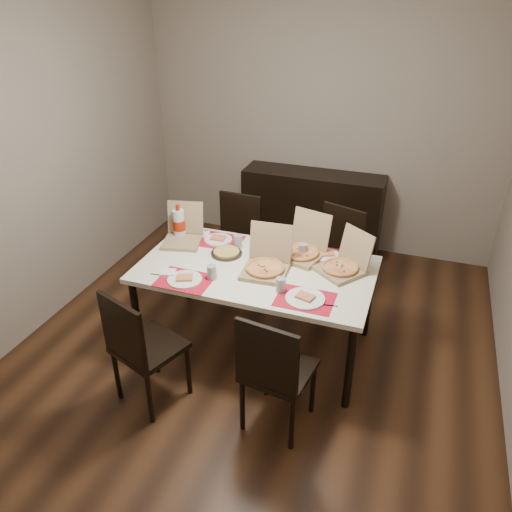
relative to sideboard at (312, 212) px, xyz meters
name	(u,v)px	position (x,y,z in m)	size (l,w,h in m)	color
ground	(258,343)	(0.00, -1.78, -0.46)	(3.80, 4.00, 0.02)	#3F2413
room_walls	(278,125)	(0.00, -1.35, 1.28)	(3.84, 4.02, 2.62)	gray
sideboard	(312,212)	(0.00, 0.00, 0.00)	(1.50, 0.40, 0.90)	black
dining_table	(256,275)	(-0.01, -1.81, 0.23)	(1.80, 1.00, 0.75)	#ECE8C6
chair_near_left	(140,345)	(-0.54, -2.69, 0.06)	(0.54, 0.54, 0.93)	black
chair_near_right	(274,370)	(0.40, -2.61, 0.06)	(0.47, 0.47, 0.93)	black
chair_far_left	(236,239)	(-0.51, -0.98, 0.06)	(0.44, 0.44, 0.93)	black
chair_far_right	(335,254)	(0.45, -0.96, 0.06)	(0.53, 0.53, 0.93)	black
setting_near_left	(189,277)	(-0.41, -2.14, 0.32)	(0.50, 0.30, 0.11)	red
setting_near_right	(299,295)	(0.41, -2.11, 0.32)	(0.46, 0.30, 0.11)	red
setting_far_left	(221,239)	(-0.43, -1.51, 0.32)	(0.50, 0.30, 0.11)	red
setting_far_right	(319,254)	(0.41, -1.48, 0.32)	(0.44, 0.30, 0.11)	red
napkin_loose	(268,272)	(0.10, -1.86, 0.31)	(0.12, 0.11, 0.02)	white
pizza_box_center	(266,265)	(0.08, -1.84, 0.35)	(0.35, 0.38, 0.33)	#8E7751
pizza_box_right	(343,265)	(0.63, -1.65, 0.35)	(0.45, 0.46, 0.31)	#8E7751
pizza_box_left	(183,235)	(-0.74, -1.60, 0.36)	(0.37, 0.40, 0.31)	#8E7751
pizza_box_extra	(302,249)	(0.28, -1.51, 0.35)	(0.41, 0.44, 0.33)	#8E7751
faina_plate	(227,253)	(-0.30, -1.69, 0.31)	(0.25, 0.25, 0.03)	black
dip_bowl	(280,256)	(0.12, -1.60, 0.32)	(0.14, 0.14, 0.03)	white
soda_bottle	(179,224)	(-0.79, -1.56, 0.43)	(0.10, 0.10, 0.31)	silver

